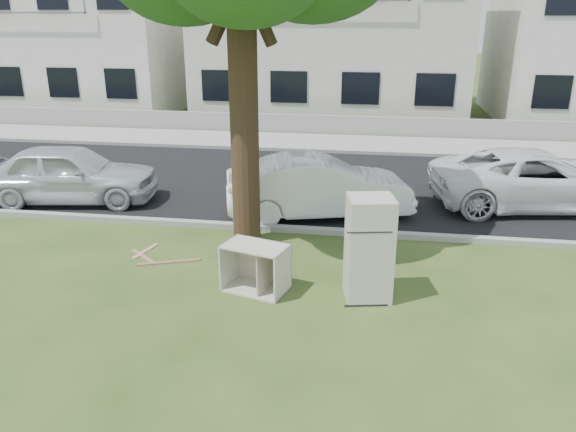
% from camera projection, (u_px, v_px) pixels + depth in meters
% --- Properties ---
extents(ground, '(120.00, 120.00, 0.00)m').
position_uv_depth(ground, '(247.00, 283.00, 9.46)').
color(ground, '#2E4418').
extents(road, '(120.00, 7.00, 0.01)m').
position_uv_depth(road, '(297.00, 183.00, 15.03)').
color(road, black).
rests_on(road, ground).
extents(kerb_near, '(120.00, 0.18, 0.12)m').
position_uv_depth(kerb_near, '(273.00, 231.00, 11.73)').
color(kerb_near, gray).
rests_on(kerb_near, ground).
extents(kerb_far, '(120.00, 0.18, 0.12)m').
position_uv_depth(kerb_far, '(312.00, 152.00, 18.33)').
color(kerb_far, gray).
rests_on(kerb_far, ground).
extents(sidewalk, '(120.00, 2.80, 0.01)m').
position_uv_depth(sidewalk, '(317.00, 143.00, 19.67)').
color(sidewalk, gray).
rests_on(sidewalk, ground).
extents(low_wall, '(120.00, 0.15, 0.70)m').
position_uv_depth(low_wall, '(321.00, 124.00, 21.04)').
color(low_wall, gray).
rests_on(low_wall, ground).
extents(townhouse_left, '(10.20, 8.16, 7.04)m').
position_uv_depth(townhouse_left, '(78.00, 30.00, 26.25)').
color(townhouse_left, white).
rests_on(townhouse_left, ground).
extents(townhouse_center, '(11.22, 8.16, 7.44)m').
position_uv_depth(townhouse_center, '(334.00, 27.00, 24.44)').
color(townhouse_center, silver).
rests_on(townhouse_center, ground).
extents(fridge, '(0.81, 0.77, 1.68)m').
position_uv_depth(fridge, '(369.00, 249.00, 8.72)').
color(fridge, '#B1ABA0').
rests_on(fridge, ground).
extents(cabinet, '(1.15, 0.89, 0.79)m').
position_uv_depth(cabinet, '(256.00, 268.00, 9.11)').
color(cabinet, silver).
rests_on(cabinet, ground).
extents(plank_a, '(1.12, 0.49, 0.02)m').
position_uv_depth(plank_a, '(169.00, 262.00, 10.23)').
color(plank_a, '#865F41').
rests_on(plank_a, ground).
extents(plank_b, '(0.69, 0.60, 0.02)m').
position_uv_depth(plank_b, '(143.00, 257.00, 10.47)').
color(plank_b, '#99744F').
rests_on(plank_b, ground).
extents(plank_c, '(0.26, 0.74, 0.02)m').
position_uv_depth(plank_c, '(145.00, 251.00, 10.71)').
color(plank_c, tan).
rests_on(plank_c, ground).
extents(car_center, '(4.31, 2.49, 1.34)m').
position_uv_depth(car_center, '(319.00, 187.00, 12.39)').
color(car_center, white).
rests_on(car_center, ground).
extents(car_right, '(5.11, 2.96, 1.34)m').
position_uv_depth(car_right, '(538.00, 179.00, 12.98)').
color(car_right, white).
rests_on(car_right, ground).
extents(car_left, '(4.29, 2.24, 1.39)m').
position_uv_depth(car_left, '(69.00, 174.00, 13.33)').
color(car_left, silver).
rests_on(car_left, ground).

